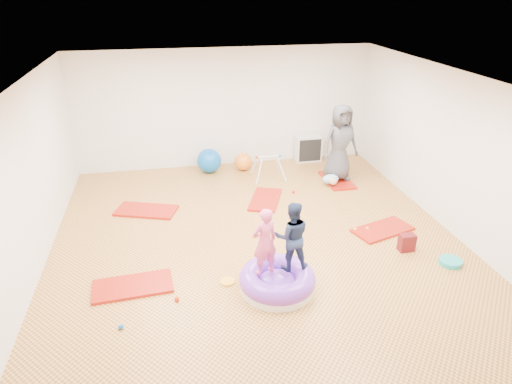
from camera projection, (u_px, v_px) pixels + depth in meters
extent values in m
cube|color=gold|center=(259.00, 247.00, 7.83)|extent=(7.00, 8.00, 0.01)
cube|color=white|center=(260.00, 82.00, 6.65)|extent=(7.00, 8.00, 0.01)
cube|color=silver|center=(225.00, 108.00, 10.79)|extent=(7.00, 0.01, 2.80)
cube|color=silver|center=(362.00, 356.00, 3.68)|extent=(7.00, 0.01, 2.80)
cube|color=silver|center=(24.00, 189.00, 6.61)|extent=(0.01, 8.00, 2.80)
cube|color=silver|center=(458.00, 156.00, 7.87)|extent=(0.01, 8.00, 2.80)
cube|color=#9C0A00|center=(133.00, 286.00, 6.77)|extent=(1.20, 0.66, 0.05)
cube|color=#9C0A00|center=(146.00, 210.00, 9.00)|extent=(1.30, 0.94, 0.05)
cube|color=#9C0A00|center=(265.00, 200.00, 9.46)|extent=(0.91, 1.22, 0.05)
cube|color=#9C0A00|center=(382.00, 230.00, 8.32)|extent=(1.21, 0.85, 0.05)
cube|color=#9C0A00|center=(337.00, 180.00, 10.39)|extent=(0.54, 1.08, 0.05)
cylinder|color=white|center=(277.00, 285.00, 6.74)|extent=(1.10, 1.10, 0.12)
torus|color=purple|center=(277.00, 279.00, 6.69)|extent=(1.13, 1.13, 0.30)
ellipsoid|color=purple|center=(277.00, 283.00, 6.72)|extent=(0.60, 0.60, 0.27)
imported|color=#E8538B|center=(265.00, 239.00, 6.41)|extent=(0.44, 0.35, 1.04)
imported|color=navy|center=(292.00, 233.00, 6.52)|extent=(0.57, 0.48, 1.07)
imported|color=#42434A|center=(340.00, 143.00, 10.06)|extent=(0.92, 0.68, 1.71)
ellipsoid|color=#8BC4DD|center=(330.00, 179.00, 10.11)|extent=(0.37, 0.24, 0.21)
sphere|color=#CBAA8D|center=(333.00, 181.00, 9.95)|extent=(0.17, 0.17, 0.17)
sphere|color=yellow|center=(355.00, 229.00, 8.29)|extent=(0.07, 0.07, 0.07)
sphere|color=#C12301|center=(177.00, 299.00, 6.48)|extent=(0.07, 0.07, 0.07)
sphere|color=#C12301|center=(293.00, 192.00, 9.77)|extent=(0.07, 0.07, 0.07)
sphere|color=#0B59B9|center=(121.00, 327.00, 5.96)|extent=(0.07, 0.07, 0.07)
sphere|color=yellow|center=(254.00, 236.00, 8.10)|extent=(0.07, 0.07, 0.07)
sphere|color=yellow|center=(367.00, 229.00, 8.32)|extent=(0.07, 0.07, 0.07)
sphere|color=#0B59B9|center=(209.00, 161.00, 10.76)|extent=(0.57, 0.57, 0.57)
sphere|color=orange|center=(243.00, 162.00, 10.92)|extent=(0.42, 0.42, 0.42)
cylinder|color=silver|center=(259.00, 171.00, 10.14)|extent=(0.21, 0.21, 0.55)
cylinder|color=silver|center=(255.00, 164.00, 10.56)|extent=(0.21, 0.21, 0.55)
cylinder|color=silver|center=(282.00, 170.00, 10.23)|extent=(0.21, 0.21, 0.55)
cylinder|color=silver|center=(277.00, 162.00, 10.65)|extent=(0.21, 0.21, 0.55)
cylinder|color=silver|center=(268.00, 157.00, 10.29)|extent=(0.54, 0.03, 0.03)
sphere|color=#C12301|center=(257.00, 157.00, 10.25)|extent=(0.06, 0.06, 0.06)
sphere|color=#0B59B9|center=(280.00, 156.00, 10.34)|extent=(0.06, 0.06, 0.06)
cube|color=silver|center=(308.00, 148.00, 11.43)|extent=(0.65, 0.31, 0.65)
cube|color=black|center=(310.00, 150.00, 11.30)|extent=(0.56, 0.02, 0.56)
cube|color=silver|center=(309.00, 149.00, 11.39)|extent=(0.02, 0.22, 0.57)
cube|color=silver|center=(309.00, 149.00, 11.39)|extent=(0.57, 0.22, 0.02)
cylinder|color=#1BA5A4|center=(450.00, 262.00, 7.33)|extent=(0.36, 0.36, 0.08)
cube|color=maroon|center=(407.00, 243.00, 7.66)|extent=(0.26, 0.16, 0.30)
cylinder|color=yellow|center=(227.00, 281.00, 6.89)|extent=(0.22, 0.22, 0.03)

